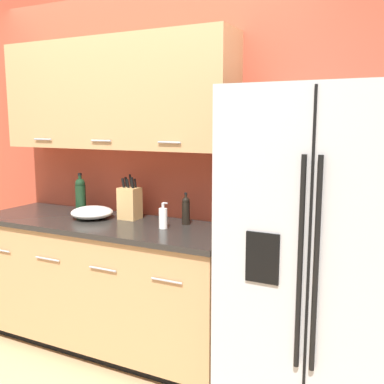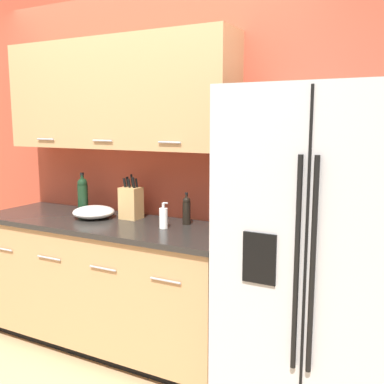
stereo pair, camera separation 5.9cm
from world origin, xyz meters
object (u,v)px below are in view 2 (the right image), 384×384
wine_bottle (83,194)px  knife_block (131,202)px  refrigerator (324,260)px  mixing_bowl (94,212)px  oil_bottle (187,210)px  soap_dispenser (163,218)px

wine_bottle → knife_block: bearing=-0.2°
refrigerator → wine_bottle: bearing=173.1°
knife_block → mixing_bowl: 0.28m
oil_bottle → soap_dispenser: bearing=-115.7°
oil_bottle → mixing_bowl: oil_bottle is taller
knife_block → soap_dispenser: (0.35, -0.14, -0.05)m
refrigerator → mixing_bowl: bearing=176.1°
oil_bottle → mixing_bowl: bearing=-168.7°
knife_block → mixing_bowl: (-0.25, -0.11, -0.07)m
mixing_bowl → knife_block: bearing=23.6°
wine_bottle → oil_bottle: bearing=1.7°
soap_dispenser → knife_block: bearing=158.8°
knife_block → mixing_bowl: knife_block is taller
oil_bottle → mixing_bowl: size_ratio=0.73×
refrigerator → mixing_bowl: 1.64m
soap_dispenser → mixing_bowl: size_ratio=0.58×
soap_dispenser → mixing_bowl: soap_dispenser is taller
soap_dispenser → wine_bottle: bearing=170.1°
wine_bottle → soap_dispenser: bearing=-9.9°
soap_dispenser → mixing_bowl: 0.60m
refrigerator → oil_bottle: refrigerator is taller
knife_block → soap_dispenser: bearing=-21.2°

